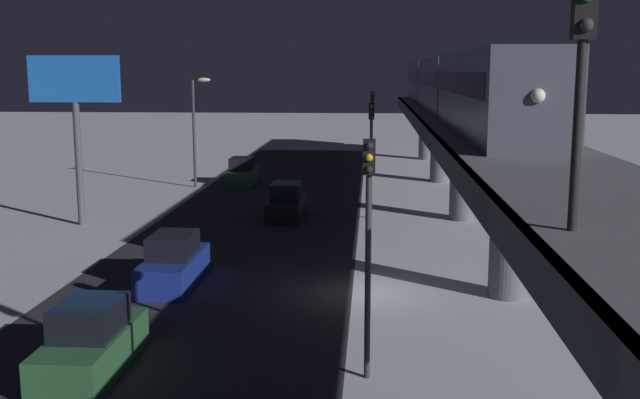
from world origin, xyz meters
The scene contains 14 objects.
ground_plane centered at (0.00, 0.00, 0.00)m, with size 240.00×240.00×0.00m, color silver.
avenue_asphalt centered at (5.89, 0.00, 0.00)m, with size 11.00×101.05×0.01m, color #28282D.
elevated_railway centered at (-5.15, 0.00, 4.74)m, with size 5.00×101.05×5.50m.
subway_train centered at (-5.25, -24.03, 7.28)m, with size 2.94×55.47×3.40m.
rail_signal centered at (-3.61, 14.42, 8.23)m, with size 0.36×0.41×4.00m.
sedan_black centered at (4.49, -14.22, 0.80)m, with size 1.80×4.45×1.97m.
sedan_green centered at (9.09, -26.39, 0.80)m, with size 1.80×4.17×1.97m.
sedan_green_2 centered at (7.29, 7.85, 0.80)m, with size 1.80×4.61×1.97m.
sedan_blue_2 centered at (7.29, -0.74, 0.80)m, with size 1.80×4.79×1.97m.
traffic_light_near centered at (-0.21, 7.76, 4.20)m, with size 0.32×0.44×6.40m.
traffic_light_mid centered at (-0.21, -14.41, 4.20)m, with size 0.32×0.44×6.40m.
traffic_light_far centered at (-0.21, -36.59, 4.20)m, with size 0.32×0.44×6.40m.
commercial_billboard centered at (15.18, -11.57, 6.83)m, with size 4.80×0.36×8.90m.
street_lamp_far centered at (11.96, -25.00, 4.81)m, with size 1.35×0.44×7.65m.
Camera 1 is at (-0.30, 26.87, 8.11)m, focal length 42.26 mm.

